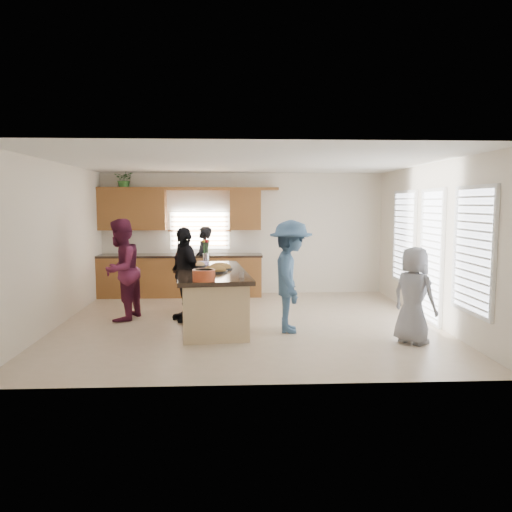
{
  "coord_description": "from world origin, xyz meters",
  "views": [
    {
      "loc": [
        -0.26,
        -8.59,
        2.09
      ],
      "look_at": [
        0.18,
        0.38,
        1.15
      ],
      "focal_mm": 35.0,
      "sensor_mm": 36.0,
      "label": 1
    }
  ],
  "objects": [
    {
      "name": "potted_plant",
      "position": [
        -2.65,
        2.82,
        2.63
      ],
      "size": [
        0.48,
        0.43,
        0.47
      ],
      "primitive_type": "imported",
      "rotation": [
        0.0,
        0.0,
        -0.16
      ],
      "color": "#2C6528",
      "rests_on": "back_cabinetry"
    },
    {
      "name": "clear_cup",
      "position": [
        -0.11,
        -0.93,
        1.0
      ],
      "size": [
        0.08,
        0.08,
        0.1
      ],
      "primitive_type": "cylinder",
      "color": "white",
      "rests_on": "island"
    },
    {
      "name": "right_wall_glazing",
      "position": [
        3.22,
        -0.13,
        1.34
      ],
      "size": [
        0.06,
        4.0,
        2.25
      ],
      "color": "white",
      "rests_on": "ground"
    },
    {
      "name": "woman_right_back",
      "position": [
        0.7,
        -0.59,
        0.92
      ],
      "size": [
        0.78,
        1.24,
        1.83
      ],
      "primitive_type": "imported",
      "rotation": [
        0.0,
        0.0,
        1.48
      ],
      "color": "#39587C",
      "rests_on": "ground"
    },
    {
      "name": "platter_mid",
      "position": [
        -0.46,
        0.1,
        0.98
      ],
      "size": [
        0.43,
        0.43,
        0.17
      ],
      "color": "black",
      "rests_on": "island"
    },
    {
      "name": "platter_front",
      "position": [
        -0.55,
        -0.25,
        0.98
      ],
      "size": [
        0.43,
        0.43,
        0.17
      ],
      "color": "black",
      "rests_on": "island"
    },
    {
      "name": "room_shell",
      "position": [
        0.0,
        0.0,
        1.9
      ],
      "size": [
        6.52,
        6.02,
        2.81
      ],
      "color": "silver",
      "rests_on": "ground"
    },
    {
      "name": "platter_back",
      "position": [
        -0.9,
        0.51,
        0.98
      ],
      "size": [
        0.33,
        0.33,
        0.13
      ],
      "color": "black",
      "rests_on": "island"
    },
    {
      "name": "woman_left_front",
      "position": [
        -1.11,
        0.3,
        0.84
      ],
      "size": [
        0.83,
        1.06,
        1.68
      ],
      "primitive_type": "imported",
      "rotation": [
        0.0,
        0.0,
        -1.08
      ],
      "color": "black",
      "rests_on": "ground"
    },
    {
      "name": "salad_bowl",
      "position": [
        -0.68,
        -1.23,
        1.04
      ],
      "size": [
        0.34,
        0.34,
        0.17
      ],
      "color": "#BB4422",
      "rests_on": "island"
    },
    {
      "name": "floor",
      "position": [
        0.0,
        0.0,
        0.0
      ],
      "size": [
        6.5,
        6.5,
        0.0
      ],
      "primitive_type": "plane",
      "color": "beige",
      "rests_on": "ground"
    },
    {
      "name": "woman_left_mid",
      "position": [
        -2.25,
        0.38,
        0.91
      ],
      "size": [
        0.89,
        1.03,
        1.83
      ],
      "primitive_type": "imported",
      "rotation": [
        0.0,
        0.0,
        -1.82
      ],
      "color": "maroon",
      "rests_on": "ground"
    },
    {
      "name": "plate_stack",
      "position": [
        -0.82,
        0.82,
        0.98
      ],
      "size": [
        0.23,
        0.23,
        0.05
      ],
      "primitive_type": "cylinder",
      "color": "#BC9BE2",
      "rests_on": "island"
    },
    {
      "name": "island",
      "position": [
        -0.61,
        -0.04,
        0.45
      ],
      "size": [
        1.41,
        2.8,
        0.95
      ],
      "rotation": [
        0.0,
        0.0,
        0.1
      ],
      "color": "#D2B482",
      "rests_on": "ground"
    },
    {
      "name": "flower_vase",
      "position": [
        -0.77,
        1.2,
        1.18
      ],
      "size": [
        0.14,
        0.14,
        0.44
      ],
      "color": "silver",
      "rests_on": "island"
    },
    {
      "name": "woman_left_back",
      "position": [
        -0.9,
        2.6,
        0.79
      ],
      "size": [
        0.51,
        0.65,
        1.58
      ],
      "primitive_type": "imported",
      "rotation": [
        0.0,
        0.0,
        -1.83
      ],
      "color": "black",
      "rests_on": "ground"
    },
    {
      "name": "back_cabinetry",
      "position": [
        -1.47,
        2.73,
        0.91
      ],
      "size": [
        4.08,
        0.66,
        2.46
      ],
      "color": "brown",
      "rests_on": "ground"
    },
    {
      "name": "woman_right_front",
      "position": [
        2.46,
        -1.37,
        0.73
      ],
      "size": [
        0.79,
        0.85,
        1.46
      ],
      "primitive_type": "imported",
      "rotation": [
        0.0,
        0.0,
        2.18
      ],
      "color": "gray",
      "rests_on": "ground"
    }
  ]
}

